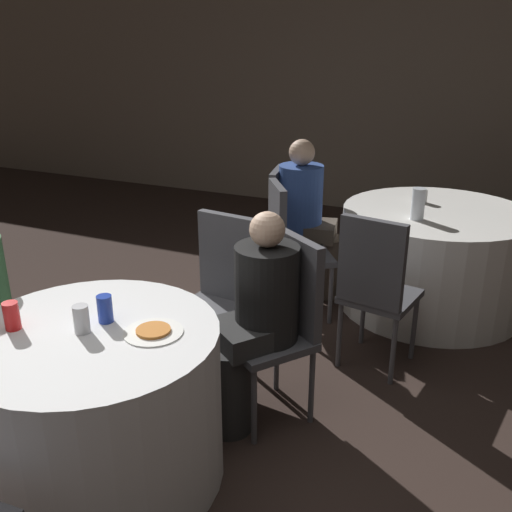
{
  "coord_description": "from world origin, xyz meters",
  "views": [
    {
      "loc": [
        1.42,
        -1.54,
        1.9
      ],
      "look_at": [
        0.32,
        0.95,
        0.84
      ],
      "focal_mm": 40.0,
      "sensor_mm": 36.0,
      "label": 1
    }
  ],
  "objects_px": {
    "table_near": "(98,405)",
    "chair_near_north": "(221,286)",
    "bottle_far": "(418,204)",
    "person_black_shirt": "(253,323)",
    "chair_far_southwest": "(288,240)",
    "table_far": "(433,258)",
    "soda_can_silver": "(81,319)",
    "chair_near_northeast": "(283,313)",
    "chair_far_south": "(375,282)",
    "soda_can_red": "(12,316)",
    "chair_far_west": "(287,221)",
    "pizza_plate_near": "(153,331)",
    "soda_can_blue": "(105,309)",
    "person_blue_shirt": "(309,219)"
  },
  "relations": [
    {
      "from": "table_near",
      "to": "chair_near_northeast",
      "type": "relative_size",
      "value": 1.12
    },
    {
      "from": "table_near",
      "to": "chair_far_south",
      "type": "relative_size",
      "value": 1.12
    },
    {
      "from": "table_near",
      "to": "chair_far_southwest",
      "type": "xyz_separation_m",
      "value": [
        0.2,
        1.83,
        0.21
      ]
    },
    {
      "from": "soda_can_silver",
      "to": "person_blue_shirt",
      "type": "bearing_deg",
      "value": 84.26
    },
    {
      "from": "table_far",
      "to": "chair_near_north",
      "type": "bearing_deg",
      "value": -123.71
    },
    {
      "from": "chair_far_southwest",
      "to": "chair_far_south",
      "type": "bearing_deg",
      "value": 23.05
    },
    {
      "from": "table_near",
      "to": "chair_near_north",
      "type": "bearing_deg",
      "value": 82.62
    },
    {
      "from": "chair_near_north",
      "to": "bottle_far",
      "type": "distance_m",
      "value": 1.5
    },
    {
      "from": "table_far",
      "to": "chair_far_southwest",
      "type": "relative_size",
      "value": 1.37
    },
    {
      "from": "chair_near_northeast",
      "to": "chair_far_south",
      "type": "bearing_deg",
      "value": -84.08
    },
    {
      "from": "chair_far_west",
      "to": "chair_far_south",
      "type": "bearing_deg",
      "value": 34.27
    },
    {
      "from": "pizza_plate_near",
      "to": "soda_can_red",
      "type": "distance_m",
      "value": 0.6
    },
    {
      "from": "chair_near_northeast",
      "to": "pizza_plate_near",
      "type": "xyz_separation_m",
      "value": [
        -0.32,
        -0.68,
        0.17
      ]
    },
    {
      "from": "table_far",
      "to": "chair_near_northeast",
      "type": "relative_size",
      "value": 1.37
    },
    {
      "from": "pizza_plate_near",
      "to": "bottle_far",
      "type": "distance_m",
      "value": 2.18
    },
    {
      "from": "person_blue_shirt",
      "to": "soda_can_red",
      "type": "bearing_deg",
      "value": -23.34
    },
    {
      "from": "soda_can_red",
      "to": "table_far",
      "type": "bearing_deg",
      "value": 60.8
    },
    {
      "from": "soda_can_red",
      "to": "soda_can_silver",
      "type": "relative_size",
      "value": 1.0
    },
    {
      "from": "bottle_far",
      "to": "table_near",
      "type": "bearing_deg",
      "value": -114.88
    },
    {
      "from": "table_far",
      "to": "chair_near_northeast",
      "type": "height_order",
      "value": "chair_near_northeast"
    },
    {
      "from": "table_far",
      "to": "chair_far_southwest",
      "type": "distance_m",
      "value": 1.11
    },
    {
      "from": "chair_far_south",
      "to": "soda_can_silver",
      "type": "relative_size",
      "value": 7.97
    },
    {
      "from": "chair_far_west",
      "to": "person_black_shirt",
      "type": "bearing_deg",
      "value": 4.08
    },
    {
      "from": "table_near",
      "to": "table_far",
      "type": "height_order",
      "value": "same"
    },
    {
      "from": "table_near",
      "to": "pizza_plate_near",
      "type": "xyz_separation_m",
      "value": [
        0.25,
        0.1,
        0.37
      ]
    },
    {
      "from": "chair_far_southwest",
      "to": "soda_can_red",
      "type": "distance_m",
      "value": 2.01
    },
    {
      "from": "person_blue_shirt",
      "to": "soda_can_blue",
      "type": "relative_size",
      "value": 9.83
    },
    {
      "from": "chair_far_southwest",
      "to": "soda_can_blue",
      "type": "relative_size",
      "value": 7.97
    },
    {
      "from": "chair_near_northeast",
      "to": "person_black_shirt",
      "type": "bearing_deg",
      "value": 90.0
    },
    {
      "from": "chair_far_southwest",
      "to": "soda_can_silver",
      "type": "relative_size",
      "value": 7.97
    },
    {
      "from": "chair_far_south",
      "to": "person_black_shirt",
      "type": "bearing_deg",
      "value": -111.07
    },
    {
      "from": "soda_can_silver",
      "to": "chair_far_south",
      "type": "bearing_deg",
      "value": 55.79
    },
    {
      "from": "chair_far_south",
      "to": "soda_can_red",
      "type": "relative_size",
      "value": 7.97
    },
    {
      "from": "chair_near_northeast",
      "to": "soda_can_silver",
      "type": "xyz_separation_m",
      "value": [
        -0.59,
        -0.79,
        0.22
      ]
    },
    {
      "from": "table_near",
      "to": "person_black_shirt",
      "type": "distance_m",
      "value": 0.81
    },
    {
      "from": "person_black_shirt",
      "to": "bottle_far",
      "type": "bearing_deg",
      "value": -73.15
    },
    {
      "from": "table_far",
      "to": "bottle_far",
      "type": "bearing_deg",
      "value": -111.28
    },
    {
      "from": "chair_far_west",
      "to": "chair_near_northeast",
      "type": "bearing_deg",
      "value": 9.21
    },
    {
      "from": "chair_far_southwest",
      "to": "bottle_far",
      "type": "xyz_separation_m",
      "value": [
        0.8,
        0.32,
        0.27
      ]
    },
    {
      "from": "chair_near_northeast",
      "to": "person_blue_shirt",
      "type": "bearing_deg",
      "value": -39.84
    },
    {
      "from": "table_far",
      "to": "soda_can_red",
      "type": "relative_size",
      "value": 10.95
    },
    {
      "from": "chair_near_north",
      "to": "pizza_plate_near",
      "type": "distance_m",
      "value": 0.88
    },
    {
      "from": "chair_near_north",
      "to": "person_black_shirt",
      "type": "distance_m",
      "value": 0.47
    },
    {
      "from": "table_far",
      "to": "soda_can_silver",
      "type": "bearing_deg",
      "value": -114.83
    },
    {
      "from": "chair_far_west",
      "to": "pizza_plate_near",
      "type": "bearing_deg",
      "value": -5.36
    },
    {
      "from": "soda_can_blue",
      "to": "soda_can_red",
      "type": "distance_m",
      "value": 0.38
    },
    {
      "from": "table_near",
      "to": "chair_far_west",
      "type": "bearing_deg",
      "value": 89.01
    },
    {
      "from": "chair_far_south",
      "to": "chair_far_southwest",
      "type": "relative_size",
      "value": 1.0
    },
    {
      "from": "bottle_far",
      "to": "person_black_shirt",
      "type": "bearing_deg",
      "value": -109.34
    },
    {
      "from": "chair_far_west",
      "to": "soda_can_silver",
      "type": "distance_m",
      "value": 2.24
    }
  ]
}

